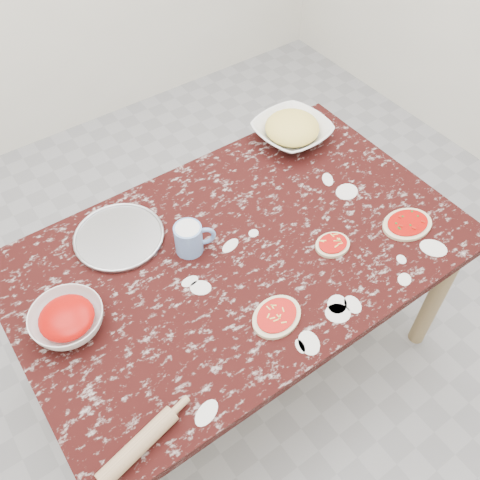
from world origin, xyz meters
name	(u,v)px	position (x,y,z in m)	size (l,w,h in m)	color
ground	(240,351)	(0.00, 0.00, 0.00)	(4.00, 4.00, 0.00)	gray
worktable	(240,263)	(0.00, 0.00, 0.67)	(1.60, 1.00, 0.75)	black
pizza_tray	(119,237)	(-0.33, 0.29, 0.76)	(0.32, 0.32, 0.01)	#B2B2B7
sauce_bowl	(68,320)	(-0.62, 0.05, 0.79)	(0.23, 0.23, 0.07)	white
cheese_bowl	(292,132)	(0.53, 0.37, 0.79)	(0.31, 0.31, 0.08)	white
flour_mug	(190,238)	(-0.14, 0.10, 0.81)	(0.14, 0.10, 0.11)	#6A8FCD
pizza_left	(277,316)	(-0.07, -0.30, 0.76)	(0.20, 0.17, 0.02)	beige
pizza_mid	(333,245)	(0.28, -0.18, 0.76)	(0.13, 0.11, 0.02)	beige
pizza_right	(407,224)	(0.57, -0.26, 0.76)	(0.21, 0.17, 0.02)	beige
rolling_pin	(138,446)	(-0.63, -0.41, 0.78)	(0.05, 0.05, 0.25)	tan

